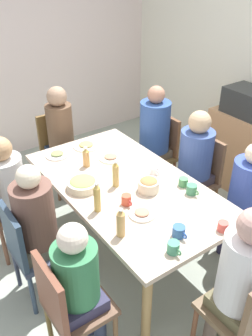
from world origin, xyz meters
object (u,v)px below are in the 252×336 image
plate_2 (57,154)px  cup_4 (127,200)px  chair_5 (199,175)px  bowl_1 (83,184)px  chair_7 (247,312)px  bowl_0 (149,185)px  chair_3 (68,305)px  bottle_3 (121,223)px  plate_1 (111,157)px  chair_4 (59,148)px  cup_0 (184,182)px  cup_1 (154,171)px  plate_3 (142,213)px  bottle_1 (97,198)px  cup_3 (179,231)px  person_3 (79,281)px  cup_6 (173,248)px  bottle_2 (86,157)px  microwave (248,102)px  person_2 (247,193)px  person_1 (8,185)px  person_0 (37,222)px  person_6 (154,132)px  chair_0 (30,248)px  chair_6 (159,150)px  chair_2 (250,206)px  person_7 (242,276)px  side_cabinet (239,150)px  bottle_0 (116,174)px  plate_0 (86,145)px  cup_2 (192,189)px  person_5 (195,158)px  person_4 (61,132)px  cup_5 (223,227)px

plate_2 → cup_4: size_ratio=1.95×
chair_5 → bowl_1: chair_5 is taller
chair_7 → bowl_0: chair_7 is taller
chair_3 → bottle_3: size_ratio=3.96×
plate_1 → chair_4: bearing=-172.6°
cup_0 → cup_1: 0.29m
plate_3 → bottle_1: bearing=-134.0°
plate_2 → cup_3: cup_3 is taller
person_3 → cup_6: size_ratio=9.66×
chair_7 → bottle_2: 1.79m
chair_5 → microwave: (-0.18, 0.84, 0.53)m
person_2 → bowl_0: 0.85m
person_1 → person_0: bearing=0.0°
person_6 → chair_0: bearing=-69.8°
chair_4 → chair_0: bearing=-34.2°
person_0 → bowl_0: bearing=77.7°
bowl_0 → bottle_3: (0.31, -0.49, 0.05)m
plate_2 → bowl_1: bearing=-5.7°
person_1 → chair_6: bearing=90.0°
bottle_2 → bowl_1: bearing=-34.6°
chair_2 → person_7: person_7 is taller
side_cabinet → cup_3: bearing=-63.0°
cup_0 → side_cabinet: (-0.49, 1.37, -0.35)m
cup_6 → bottle_0: 0.87m
bowl_0 → cup_3: bearing=-16.6°
bowl_1 → cup_4: 0.42m
person_0 → person_1: 0.63m
plate_0 → bottle_0: 0.77m
chair_2 → side_cabinet: bearing=133.9°
bottle_0 → cup_2: bearing=44.6°
person_2 → chair_3: size_ratio=1.29×
bowl_0 → cup_1: 0.25m
chair_0 → person_5: size_ratio=0.74×
person_7 → person_6: bearing=156.5°
person_0 → chair_2: person_0 is taller
plate_0 → bowl_0: 0.96m
person_4 → plate_2: 0.54m
person_2 → person_4: size_ratio=0.92×
cup_1 → cup_5: bearing=-4.3°
chair_2 → chair_7: (0.69, -0.90, 0.00)m
plate_3 → bottle_3: bottle_3 is taller
person_7 → bottle_1: (-1.05, -0.39, 0.12)m
cup_3 → cup_4: 0.51m
person_2 → bottle_3: bearing=-95.8°
chair_6 → cup_5: chair_6 is taller
chair_5 → microwave: microwave is taller
chair_6 → cup_1: bearing=-43.1°
bottle_0 → person_0: bearing=-88.7°
cup_0 → cup_5: same height
person_1 → chair_7: size_ratio=1.30×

